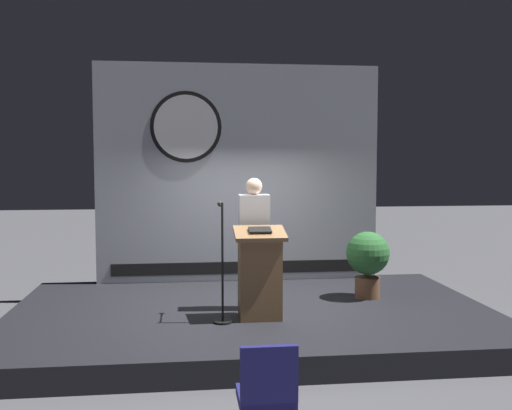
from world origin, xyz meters
TOP-DOWN VIEW (x-y plane):
  - ground_plane at (0.00, 0.00)m, footprint 40.00×40.00m
  - stage_platform at (0.00, 0.00)m, footprint 6.40×4.00m
  - banner_display at (-0.02, 1.85)m, footprint 4.61×0.12m
  - podium at (0.05, -0.51)m, footprint 0.64×0.50m
  - speaker_person at (0.03, -0.03)m, footprint 0.40×0.26m
  - microphone_stand at (-0.43, -0.60)m, footprint 0.24×0.59m
  - potted_plant at (1.73, 0.41)m, footprint 0.62×0.62m
  - audience_chair_left at (-0.25, -3.29)m, footprint 0.44×0.45m

SIDE VIEW (x-z plane):
  - ground_plane at x=0.00m, z-range 0.00..0.00m
  - stage_platform at x=0.00m, z-range 0.00..0.30m
  - audience_chair_left at x=-0.25m, z-range 0.05..0.94m
  - microphone_stand at x=-0.43m, z-range 0.09..1.56m
  - podium at x=0.05m, z-range 0.29..1.44m
  - potted_plant at x=1.73m, z-range 0.40..1.36m
  - speaker_person at x=0.03m, z-range 0.32..2.07m
  - banner_display at x=-0.02m, z-range 0.30..3.84m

